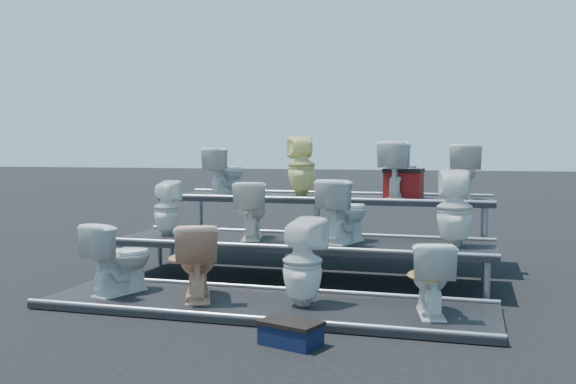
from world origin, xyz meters
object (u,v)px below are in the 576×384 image
(toilet_1, at_px, (197,261))
(toilet_4, at_px, (167,208))
(toilet_0, at_px, (120,258))
(toilet_5, at_px, (251,210))
(toilet_10, at_px, (400,170))
(toilet_2, at_px, (303,262))
(toilet_7, at_px, (454,208))
(toilet_11, at_px, (463,172))
(red_crate, at_px, (404,185))
(toilet_3, at_px, (430,278))
(toilet_8, at_px, (226,171))
(toilet_9, at_px, (301,166))
(step_stool, at_px, (291,335))
(toilet_6, at_px, (345,211))

(toilet_1, distance_m, toilet_4, 1.66)
(toilet_0, bearing_deg, toilet_5, -107.23)
(toilet_4, distance_m, toilet_10, 2.93)
(toilet_1, bearing_deg, toilet_2, 156.34)
(toilet_7, xyz_separation_m, toilet_11, (0.06, 1.30, 0.34))
(toilet_0, relative_size, toilet_2, 0.88)
(toilet_7, bearing_deg, toilet_5, -3.67)
(toilet_0, relative_size, red_crate, 1.56)
(toilet_5, bearing_deg, toilet_3, 133.28)
(toilet_8, distance_m, toilet_11, 3.12)
(toilet_2, xyz_separation_m, toilet_8, (-1.77, 2.60, 0.72))
(toilet_4, relative_size, toilet_9, 0.81)
(toilet_2, bearing_deg, toilet_4, -16.88)
(toilet_5, xyz_separation_m, red_crate, (1.58, 1.29, 0.24))
(toilet_11, bearing_deg, toilet_1, 41.13)
(toilet_2, height_order, toilet_11, toilet_11)
(toilet_1, xyz_separation_m, toilet_3, (2.17, 0.00, -0.04))
(toilet_5, bearing_deg, toilet_11, -165.10)
(toilet_4, xyz_separation_m, step_stool, (2.16, -2.28, -0.71))
(toilet_4, height_order, toilet_5, toilet_5)
(toilet_6, distance_m, toilet_11, 1.82)
(toilet_8, bearing_deg, toilet_0, 103.42)
(toilet_1, height_order, toilet_6, toilet_6)
(toilet_0, bearing_deg, toilet_8, -74.17)
(toilet_3, height_order, toilet_8, toilet_8)
(toilet_0, xyz_separation_m, red_crate, (2.49, 2.59, 0.61))
(toilet_2, distance_m, red_crate, 2.72)
(toilet_7, bearing_deg, toilet_0, 18.79)
(toilet_2, height_order, toilet_3, toilet_2)
(toilet_1, xyz_separation_m, toilet_9, (0.34, 2.60, 0.84))
(toilet_7, distance_m, step_stool, 2.66)
(toilet_7, height_order, toilet_9, toilet_9)
(toilet_8, xyz_separation_m, step_stool, (1.93, -3.58, -1.10))
(toilet_2, distance_m, step_stool, 1.06)
(toilet_6, distance_m, step_stool, 2.39)
(toilet_6, bearing_deg, toilet_9, -40.30)
(toilet_11, relative_size, red_crate, 1.50)
(toilet_4, height_order, toilet_11, toilet_11)
(red_crate, xyz_separation_m, step_stool, (-0.47, -3.56, -0.94))
(toilet_0, distance_m, toilet_11, 4.20)
(toilet_2, height_order, toilet_7, toilet_7)
(toilet_5, xyz_separation_m, toilet_6, (1.08, 0.00, 0.02))
(toilet_7, bearing_deg, toilet_9, -36.86)
(toilet_3, relative_size, toilet_11, 0.95)
(toilet_4, height_order, step_stool, toilet_4)
(toilet_11, distance_m, red_crate, 0.74)
(toilet_5, height_order, red_crate, red_crate)
(toilet_6, relative_size, toilet_9, 0.87)
(toilet_0, distance_m, toilet_1, 0.82)
(toilet_2, xyz_separation_m, step_stool, (0.16, -0.98, -0.38))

